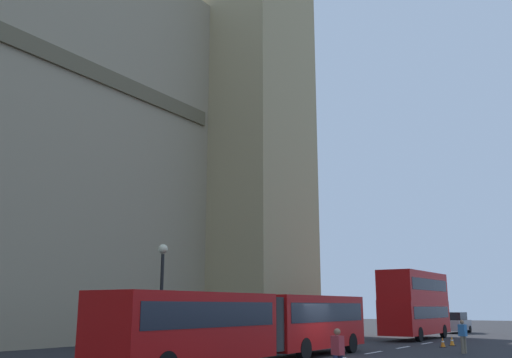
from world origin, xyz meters
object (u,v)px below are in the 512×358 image
Objects in this scene: pedestrian_by_kerb at (463,335)px; traffic_cone_middle at (452,341)px; double_decker_bus at (415,302)px; sedan_lead at (456,323)px; street_lamp at (161,292)px; articulated_bus at (258,321)px; pedestrian_near_cones at (338,353)px; traffic_cone_west at (443,342)px.

traffic_cone_middle is at bearing 20.55° from pedestrian_by_kerb.
double_decker_bus is 5.44× the size of pedestrian_by_kerb.
sedan_lead is at bearing 13.72° from traffic_cone_middle.
street_lamp reaches higher than sedan_lead.
articulated_bus reaches higher than traffic_cone_middle.
pedestrian_near_cones is (-37.01, -5.90, -0.00)m from sedan_lead.
sedan_lead reaches higher than pedestrian_by_kerb.
traffic_cone_middle is at bearing 4.84° from pedestrian_near_cones.
sedan_lead is 19.52m from traffic_cone_west.
pedestrian_by_kerb is at bearing -159.45° from traffic_cone_middle.
street_lamp is 10.74m from pedestrian_near_cones.
sedan_lead reaches higher than traffic_cone_middle.
sedan_lead reaches higher than traffic_cone_west.
traffic_cone_west is (-19.07, -4.15, -0.63)m from sedan_lead.
articulated_bus is at bearing -179.66° from sedan_lead.
articulated_bus is at bearing 165.62° from traffic_cone_middle.
traffic_cone_west is 0.34× the size of pedestrian_by_kerb.
articulated_bus reaches higher than pedestrian_by_kerb.
double_decker_bus is 11.86m from sedan_lead.
double_decker_bus reaches higher than pedestrian_by_kerb.
double_decker_bus is 2.09× the size of sedan_lead.
street_lamp is at bearing 168.78° from double_decker_bus.
traffic_cone_middle is at bearing -2.78° from traffic_cone_west.
articulated_bus is 4.88m from street_lamp.
articulated_bus is at bearing -180.00° from double_decker_bus.
pedestrian_near_cones is at bearing -104.16° from street_lamp.
traffic_cone_middle is (-5.64, -4.04, -2.43)m from double_decker_bus.
traffic_cone_middle is (-17.36, -4.24, -0.63)m from sedan_lead.
articulated_bus is 33.12m from sedan_lead.
traffic_cone_west is 4.45m from pedestrian_by_kerb.
double_decker_bus reaches higher than sedan_lead.
articulated_bus reaches higher than sedan_lead.
pedestrian_by_kerb is (11.53, -10.62, -2.14)m from street_lamp.
traffic_cone_west is at bearing -28.83° from street_lamp.
street_lamp reaches higher than articulated_bus.
traffic_cone_middle is (15.75, -4.04, -1.46)m from articulated_bus.
double_decker_bus is 15.86× the size of traffic_cone_west.
double_decker_bus is 5.44× the size of pedestrian_near_cones.
street_lamp reaches higher than traffic_cone_west.
articulated_bus is at bearing 149.06° from pedestrian_by_kerb.
street_lamp reaches higher than double_decker_bus.
double_decker_bus reaches higher than pedestrian_near_cones.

